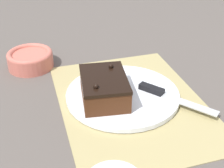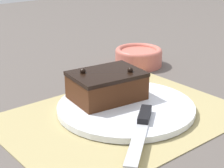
{
  "view_description": "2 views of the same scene",
  "coord_description": "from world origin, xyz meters",
  "px_view_note": "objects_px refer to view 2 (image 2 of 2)",
  "views": [
    {
      "loc": [
        -0.58,
        0.22,
        0.44
      ],
      "look_at": [
        -0.0,
        0.05,
        0.06
      ],
      "focal_mm": 50.0,
      "sensor_mm": 36.0,
      "label": 1
    },
    {
      "loc": [
        -0.44,
        -0.5,
        0.33
      ],
      "look_at": [
        -0.01,
        0.02,
        0.07
      ],
      "focal_mm": 60.0,
      "sensor_mm": 36.0,
      "label": 2
    }
  ],
  "objects_px": {
    "cake_plate": "(126,107)",
    "small_bowl": "(139,56)",
    "chocolate_cake": "(107,85)",
    "serving_knife": "(142,124)"
  },
  "relations": [
    {
      "from": "cake_plate",
      "to": "chocolate_cake",
      "type": "relative_size",
      "value": 1.77
    },
    {
      "from": "cake_plate",
      "to": "serving_knife",
      "type": "distance_m",
      "value": 0.1
    },
    {
      "from": "serving_knife",
      "to": "cake_plate",
      "type": "bearing_deg",
      "value": -63.2
    },
    {
      "from": "cake_plate",
      "to": "serving_knife",
      "type": "bearing_deg",
      "value": -114.71
    },
    {
      "from": "cake_plate",
      "to": "small_bowl",
      "type": "distance_m",
      "value": 0.31
    },
    {
      "from": "chocolate_cake",
      "to": "serving_knife",
      "type": "xyz_separation_m",
      "value": [
        -0.03,
        -0.14,
        -0.02
      ]
    },
    {
      "from": "chocolate_cake",
      "to": "serving_knife",
      "type": "bearing_deg",
      "value": -102.83
    },
    {
      "from": "chocolate_cake",
      "to": "serving_knife",
      "type": "relative_size",
      "value": 0.93
    },
    {
      "from": "chocolate_cake",
      "to": "small_bowl",
      "type": "relative_size",
      "value": 1.22
    },
    {
      "from": "chocolate_cake",
      "to": "small_bowl",
      "type": "height_order",
      "value": "chocolate_cake"
    }
  ]
}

